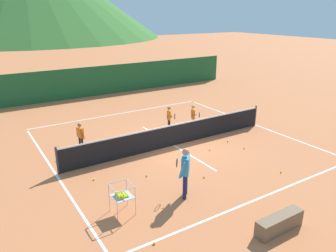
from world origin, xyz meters
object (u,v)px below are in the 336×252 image
(tennis_ball_2, at_px, (244,148))
(tennis_ball_4, at_px, (204,177))
(tennis_ball_3, at_px, (154,243))
(tennis_ball_1, at_px, (281,172))
(tennis_ball_6, at_px, (210,150))
(courtside_bench, at_px, (279,223))
(tennis_ball_0, at_px, (147,176))
(instructor, at_px, (185,168))
(tennis_net, at_px, (174,135))
(tennis_ball_5, at_px, (228,141))
(tennis_ball_7, at_px, (94,179))
(student_2, at_px, (193,115))
(student_1, at_px, (169,116))
(ball_cart, at_px, (121,195))
(student_0, at_px, (80,134))

(tennis_ball_2, height_order, tennis_ball_4, same)
(tennis_ball_3, bearing_deg, tennis_ball_2, 26.98)
(tennis_ball_1, bearing_deg, tennis_ball_4, 155.31)
(tennis_ball_2, xyz_separation_m, tennis_ball_6, (-1.36, 0.64, 0.00))
(tennis_ball_3, height_order, courtside_bench, courtside_bench)
(courtside_bench, bearing_deg, tennis_ball_3, 157.24)
(tennis_ball_0, height_order, tennis_ball_2, same)
(instructor, relative_size, tennis_ball_4, 24.08)
(tennis_net, bearing_deg, tennis_ball_5, -22.78)
(tennis_ball_7, bearing_deg, instructor, -50.88)
(student_2, xyz_separation_m, tennis_ball_0, (-4.30, -3.11, -0.71))
(student_2, height_order, tennis_ball_0, student_2)
(tennis_ball_6, bearing_deg, student_2, 69.09)
(student_1, relative_size, tennis_ball_3, 18.12)
(student_2, xyz_separation_m, tennis_ball_3, (-5.86, -6.33, -0.71))
(student_2, bearing_deg, tennis_ball_6, -110.91)
(ball_cart, relative_size, tennis_ball_1, 13.22)
(student_0, bearing_deg, tennis_ball_3, -93.04)
(student_2, bearing_deg, ball_cart, -142.01)
(tennis_ball_0, xyz_separation_m, tennis_ball_5, (4.63, 0.91, 0.00))
(tennis_ball_1, height_order, tennis_ball_3, same)
(tennis_net, distance_m, tennis_ball_4, 3.14)
(ball_cart, distance_m, courtside_bench, 4.37)
(tennis_net, height_order, tennis_ball_5, tennis_net)
(student_2, height_order, courtside_bench, student_2)
(tennis_ball_2, bearing_deg, tennis_ball_1, -101.02)
(tennis_ball_3, height_order, tennis_ball_7, same)
(tennis_ball_1, relative_size, tennis_ball_3, 1.00)
(tennis_net, xyz_separation_m, tennis_ball_6, (0.99, -1.27, -0.47))
(tennis_ball_0, bearing_deg, tennis_ball_7, 155.55)
(student_0, xyz_separation_m, tennis_ball_5, (5.83, -2.60, -0.69))
(tennis_net, distance_m, tennis_ball_0, 3.05)
(instructor, height_order, tennis_ball_0, instructor)
(courtside_bench, bearing_deg, student_1, 78.22)
(student_0, distance_m, tennis_ball_5, 6.42)
(courtside_bench, bearing_deg, tennis_ball_7, 121.15)
(ball_cart, bearing_deg, tennis_net, 40.38)
(instructor, height_order, tennis_ball_5, instructor)
(student_2, relative_size, tennis_ball_1, 18.20)
(tennis_ball_3, height_order, tennis_ball_5, same)
(ball_cart, relative_size, tennis_ball_7, 13.22)
(tennis_ball_2, bearing_deg, tennis_ball_5, 93.99)
(instructor, bearing_deg, tennis_ball_0, 102.41)
(student_0, distance_m, tennis_ball_7, 2.87)
(student_2, height_order, tennis_ball_3, student_2)
(tennis_ball_0, relative_size, courtside_bench, 0.05)
(student_0, height_order, tennis_ball_3, student_0)
(tennis_ball_5, bearing_deg, ball_cart, -158.60)
(tennis_ball_2, distance_m, tennis_ball_4, 3.23)
(tennis_net, relative_size, instructor, 6.09)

